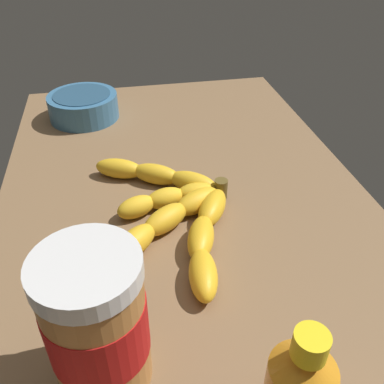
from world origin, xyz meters
The scene contains 4 objects.
ground_plane centered at (0.00, 0.00, -2.16)cm, with size 98.97×56.59×4.32cm, color brown.
banana_bunch centered at (-0.86, 2.29, 1.64)cm, with size 32.49×20.19×3.40cm.
peanut_butter_jar centered at (-23.33, 12.69, 7.65)cm, with size 9.13×9.13×15.35cm.
small_bowl centered at (34.62, 15.41, 2.65)cm, with size 13.92×13.92×5.14cm.
Camera 1 is at (-47.14, 8.88, 38.44)cm, focal length 39.06 mm.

